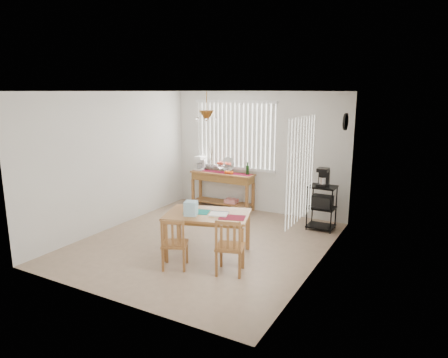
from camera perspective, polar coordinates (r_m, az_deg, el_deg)
The scene contains 10 objects.
ground at distance 7.10m, azimuth -2.88°, elevation -9.10°, with size 4.00×4.50×0.01m, color tan.
room_shell at distance 6.68m, azimuth -2.94°, elevation 4.60°, with size 4.20×4.70×2.70m.
sideboard at distance 8.95m, azimuth -0.17°, elevation -0.36°, with size 1.47×0.41×0.83m.
sideboard_items at distance 9.02m, azimuth -1.52°, elevation 1.89°, with size 1.39×0.35×0.63m.
wire_cart at distance 7.84m, azimuth 13.81°, elevation -3.40°, with size 0.50×0.40×0.85m.
cart_items at distance 7.73m, azimuth 14.01°, elevation 0.20°, with size 0.20×0.24×0.35m.
dining_table at distance 6.39m, azimuth -2.35°, elevation -5.62°, with size 1.50×1.20×0.70m.
table_items at distance 6.27m, azimuth -3.74°, elevation -4.42°, with size 1.10×0.51×0.22m.
chair_left at distance 6.03m, azimuth -7.09°, elevation -9.19°, with size 0.49×0.49×0.79m.
chair_right at distance 5.81m, azimuth 0.82°, elevation -9.67°, with size 0.49×0.49×0.84m.
Camera 1 is at (3.49, -5.62, 2.59)m, focal length 32.00 mm.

